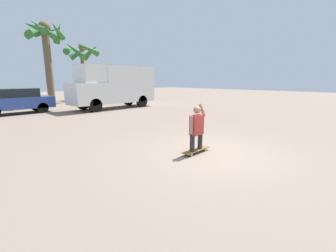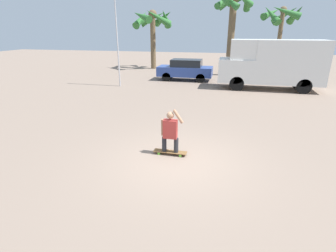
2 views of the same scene
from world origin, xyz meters
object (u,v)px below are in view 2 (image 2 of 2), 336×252
at_px(person_skateboarder, 170,130).
at_px(palm_tree_center_background, 233,11).
at_px(palm_tree_far_left, 154,21).
at_px(camper_van, 273,63).
at_px(skateboard, 170,152).
at_px(flagpole, 117,29).
at_px(parked_car_blue, 185,69).
at_px(palm_tree_near_van, 282,17).

distance_m(person_skateboarder, palm_tree_center_background, 16.69).
bearing_deg(palm_tree_far_left, camper_van, -37.94).
height_order(skateboard, flagpole, flagpole).
xyz_separation_m(skateboard, parked_car_blue, (-1.72, 12.83, 0.74)).
xyz_separation_m(parked_car_blue, palm_tree_far_left, (-4.18, 5.90, 3.64)).
relative_size(palm_tree_center_background, flagpole, 1.01).
xyz_separation_m(person_skateboarder, palm_tree_near_van, (5.59, 18.87, 3.88)).
relative_size(person_skateboarder, parked_car_blue, 0.34).
bearing_deg(palm_tree_center_background, camper_van, -62.03).
bearing_deg(flagpole, skateboard, -59.35).
xyz_separation_m(skateboard, palm_tree_near_van, (5.59, 18.87, 4.61)).
xyz_separation_m(palm_tree_center_background, palm_tree_far_left, (-7.34, 2.66, -0.61)).
height_order(person_skateboarder, palm_tree_center_background, palm_tree_center_background).
relative_size(camper_van, flagpole, 0.98).
bearing_deg(person_skateboarder, camper_van, 68.77).
height_order(palm_tree_near_van, flagpole, flagpole).
relative_size(skateboard, palm_tree_far_left, 0.18).
distance_m(camper_van, palm_tree_near_van, 8.67).
xyz_separation_m(parked_car_blue, palm_tree_center_background, (3.16, 3.25, 4.26)).
distance_m(skateboard, parked_car_blue, 12.96).
distance_m(person_skateboarder, camper_van, 11.67).
bearing_deg(person_skateboarder, flagpole, 120.64).
xyz_separation_m(palm_tree_near_van, palm_tree_center_background, (-4.15, -2.80, 0.39)).
bearing_deg(parked_car_blue, camper_van, -18.46).
bearing_deg(camper_van, person_skateboarder, -111.23).
bearing_deg(flagpole, palm_tree_center_background, 42.46).
xyz_separation_m(skateboard, palm_tree_far_left, (-5.90, 18.73, 4.39)).
bearing_deg(palm_tree_far_left, skateboard, -72.52).
height_order(skateboard, palm_tree_far_left, palm_tree_far_left).
relative_size(person_skateboarder, palm_tree_far_left, 0.24).
distance_m(camper_van, flagpole, 10.16).
xyz_separation_m(camper_van, flagpole, (-9.88, -1.28, 2.00)).
height_order(skateboard, person_skateboarder, person_skateboarder).
bearing_deg(camper_van, flagpole, -172.64).
distance_m(palm_tree_far_left, flagpole, 9.20).
relative_size(parked_car_blue, palm_tree_center_background, 0.63).
relative_size(palm_tree_near_van, palm_tree_far_left, 1.03).
bearing_deg(skateboard, parked_car_blue, 97.63).
bearing_deg(person_skateboarder, palm_tree_far_left, 107.48).
height_order(camper_van, palm_tree_near_van, palm_tree_near_van).
bearing_deg(camper_van, palm_tree_near_van, 80.28).
height_order(person_skateboarder, palm_tree_far_left, palm_tree_far_left).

